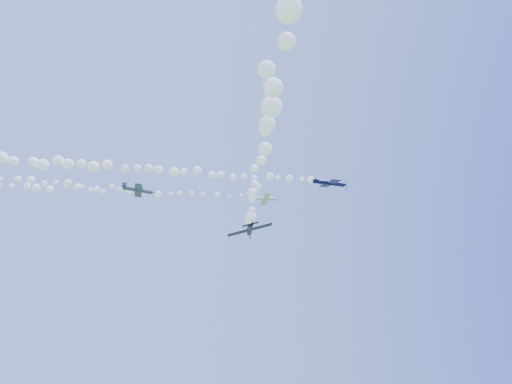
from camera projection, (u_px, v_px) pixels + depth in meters
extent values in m
cylinder|color=silver|center=(264.00, 199.00, 101.07)|extent=(5.46, 1.20, 0.89)
cone|color=silver|center=(276.00, 199.00, 101.57)|extent=(0.70, 0.77, 0.74)
cone|color=#B11433|center=(278.00, 199.00, 101.64)|extent=(0.30, 0.27, 0.26)
cube|color=black|center=(278.00, 199.00, 101.62)|extent=(0.09, 0.31, 1.72)
cube|color=silver|center=(265.00, 199.00, 101.06)|extent=(1.54, 6.67, 0.88)
cube|color=silver|center=(254.00, 198.00, 100.67)|extent=(0.83, 2.35, 0.34)
cube|color=#B11433|center=(254.00, 196.00, 100.88)|extent=(0.88, 0.22, 1.10)
sphere|color=black|center=(268.00, 197.00, 101.35)|extent=(0.68, 0.73, 0.73)
cylinder|color=#0C0F38|center=(328.00, 183.00, 84.46)|extent=(6.59, 2.25, 1.25)
cone|color=#0C0F38|center=(345.00, 185.00, 85.05)|extent=(0.97, 1.01, 0.91)
cone|color=white|center=(347.00, 185.00, 85.13)|extent=(0.40, 0.37, 0.32)
cube|color=black|center=(347.00, 185.00, 85.11)|extent=(0.16, 0.58, 2.05)
cube|color=#0C0F38|center=(329.00, 184.00, 84.49)|extent=(1.73, 7.89, 1.90)
cube|color=#0C0F38|center=(314.00, 181.00, 83.98)|extent=(0.96, 2.78, 0.72)
cube|color=white|center=(314.00, 178.00, 84.07)|extent=(1.10, 0.37, 1.35)
sphere|color=black|center=(333.00, 181.00, 84.68)|extent=(0.83, 0.93, 0.97)
cylinder|color=#3A4255|center=(137.00, 190.00, 85.03)|extent=(5.70, 1.35, 1.30)
cone|color=#3A4255|center=(153.00, 193.00, 85.68)|extent=(0.79, 0.81, 0.81)
cone|color=navy|center=(155.00, 193.00, 85.77)|extent=(0.33, 0.29, 0.29)
cube|color=black|center=(154.00, 193.00, 85.74)|extent=(0.21, 0.20, 1.77)
cube|color=#3A4255|center=(138.00, 191.00, 85.04)|extent=(1.88, 6.99, 0.49)
cube|color=#3A4255|center=(124.00, 187.00, 84.51)|extent=(0.96, 2.48, 0.23)
cube|color=navy|center=(124.00, 185.00, 84.70)|extent=(0.99, 0.19, 1.20)
sphere|color=black|center=(142.00, 189.00, 85.34)|extent=(0.77, 0.74, 0.75)
cylinder|color=black|center=(250.00, 229.00, 61.03)|extent=(1.44, 5.45, 0.96)
cone|color=black|center=(249.00, 233.00, 63.78)|extent=(0.79, 0.74, 0.75)
cone|color=#C59317|center=(249.00, 234.00, 64.16)|extent=(0.28, 0.31, 0.26)
cube|color=black|center=(249.00, 234.00, 64.06)|extent=(0.59, 0.07, 1.67)
cube|color=black|center=(250.00, 230.00, 61.21)|extent=(6.53, 2.33, 1.97)
cube|color=black|center=(251.00, 224.00, 58.75)|extent=(2.34, 1.10, 0.73)
cube|color=#C59317|center=(250.00, 221.00, 58.83)|extent=(0.49, 0.86, 1.09)
sphere|color=black|center=(249.00, 228.00, 61.85)|extent=(0.88, 0.74, 0.82)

